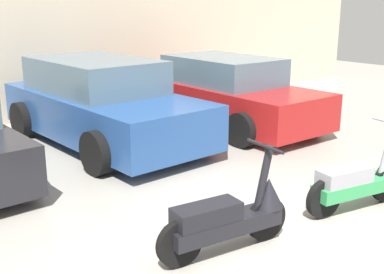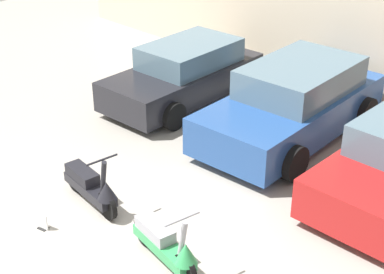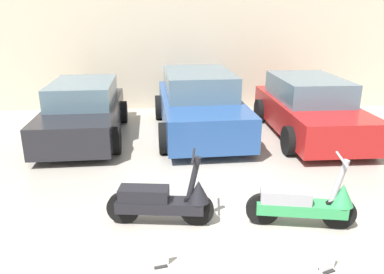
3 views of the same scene
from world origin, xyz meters
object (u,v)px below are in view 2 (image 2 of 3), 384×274
Objects in this scene: scooter_front_left at (92,186)px; car_rear_center at (294,103)px; placard_near_left_scooter at (42,222)px; scooter_front_right at (166,244)px; car_rear_left at (185,74)px.

scooter_front_left is 4.45m from car_rear_center.
scooter_front_right is at bearing 20.64° from placard_near_left_scooter.
placard_near_left_scooter is at bearing -86.75° from scooter_front_left.
car_rear_left is at bearing -88.13° from car_rear_center.
scooter_front_left is 4.56m from car_rear_left.
scooter_front_right is at bearing 39.88° from car_rear_left.
placard_near_left_scooter is (-0.05, -0.94, -0.26)m from scooter_front_left.
car_rear_left is 5.41m from placard_near_left_scooter.
car_rear_center is at bearing 113.92° from scooter_front_right.
car_rear_center reaches higher than placard_near_left_scooter.
scooter_front_left is at bearing -14.20° from car_rear_center.
scooter_front_left is 0.97m from placard_near_left_scooter.
car_rear_left is 0.88× the size of car_rear_center.
scooter_front_right is 5.81× the size of placard_near_left_scooter.
car_rear_center is at bearing 85.66° from scooter_front_left.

